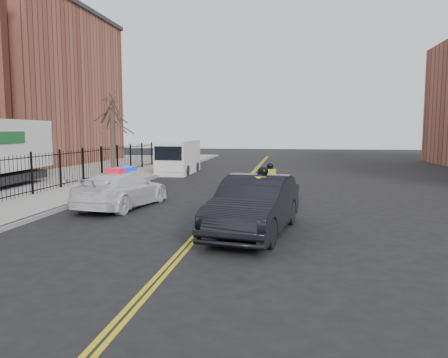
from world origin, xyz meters
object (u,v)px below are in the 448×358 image
object	(u,v)px
police_cruiser	(122,189)
cyclist_far	(270,189)
cyclist_near	(263,210)
dark_sedan	(255,205)
cargo_van	(178,158)

from	to	relation	value
police_cruiser	cyclist_far	distance (m)	5.92
police_cruiser	cyclist_near	world-z (taller)	cyclist_near
cyclist_near	cyclist_far	world-z (taller)	cyclist_near
police_cruiser	cyclist_near	size ratio (longest dim) A/B	2.43
dark_sedan	cyclist_far	world-z (taller)	cyclist_far
cargo_van	cyclist_far	world-z (taller)	cargo_van
dark_sedan	cyclist_far	size ratio (longest dim) A/B	2.92
police_cruiser	dark_sedan	size ratio (longest dim) A/B	1.00
dark_sedan	cargo_van	bearing A→B (deg)	121.05
dark_sedan	cargo_van	distance (m)	18.91
police_cruiser	cyclist_far	xyz separation A→B (m)	(5.79, 1.22, -0.03)
cargo_van	cyclist_far	distance (m)	14.58
dark_sedan	cyclist_near	distance (m)	0.34
police_cruiser	cyclist_far	bearing A→B (deg)	-158.89
cargo_van	cyclist_far	size ratio (longest dim) A/B	3.14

